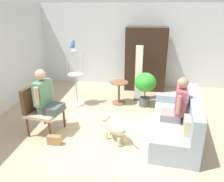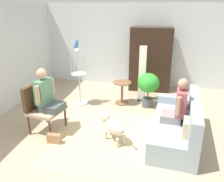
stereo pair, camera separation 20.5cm
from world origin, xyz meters
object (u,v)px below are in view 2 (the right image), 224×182
(bird_cage_stand, at_px, (79,77))
(armoire_cabinet, at_px, (150,59))
(round_end_table, at_px, (122,91))
(potted_plant, at_px, (148,85))
(dog, at_px, (113,126))
(armchair, at_px, (41,104))
(couch, at_px, (178,126))
(column_lamp, at_px, (142,74))
(person_on_armchair, at_px, (46,94))
(person_on_couch, at_px, (178,105))
(parrot, at_px, (77,44))
(handbag, at_px, (54,139))

(bird_cage_stand, distance_m, armoire_cabinet, 2.28)
(round_end_table, xyz_separation_m, potted_plant, (0.67, -0.06, 0.24))
(dog, relative_size, armoire_cabinet, 0.35)
(armchair, xyz_separation_m, bird_cage_stand, (0.34, 1.39, 0.17))
(couch, bearing_deg, column_lamp, 114.51)
(couch, distance_m, person_on_armchair, 2.61)
(person_on_couch, relative_size, potted_plant, 0.95)
(round_end_table, xyz_separation_m, dog, (0.12, -1.78, -0.02))
(person_on_armchair, height_order, potted_plant, person_on_armchair)
(column_lamp, bearing_deg, bird_cage_stand, -159.76)
(potted_plant, bearing_deg, parrot, -173.95)
(armchair, distance_m, parrot, 1.74)
(armchair, bearing_deg, bird_cage_stand, 76.27)
(armchair, height_order, round_end_table, armchair)
(couch, bearing_deg, armchair, -177.30)
(person_on_armchair, relative_size, parrot, 4.21)
(bird_cage_stand, relative_size, column_lamp, 1.00)
(column_lamp, bearing_deg, armchair, -133.91)
(armchair, height_order, column_lamp, column_lamp)
(round_end_table, bearing_deg, armchair, -130.73)
(column_lamp, xyz_separation_m, armoire_cabinet, (0.16, 0.93, 0.20))
(round_end_table, bearing_deg, person_on_armchair, -126.87)
(couch, bearing_deg, handbag, -165.90)
(person_on_armchair, distance_m, parrot, 1.61)
(couch, height_order, armchair, armchair)
(armchair, bearing_deg, round_end_table, 49.27)
(parrot, xyz_separation_m, handbag, (0.12, -1.83, -1.48))
(couch, relative_size, person_on_armchair, 2.24)
(couch, bearing_deg, potted_plant, 114.12)
(parrot, bearing_deg, person_on_armchair, -96.43)
(round_end_table, height_order, dog, round_end_table)
(couch, xyz_separation_m, person_on_armchair, (-2.55, -0.15, 0.50))
(dog, xyz_separation_m, handbag, (-1.08, -0.29, -0.23))
(armchair, distance_m, armoire_cabinet, 3.55)
(bird_cage_stand, bearing_deg, armchair, -103.73)
(parrot, bearing_deg, armchair, -103.02)
(bird_cage_stand, xyz_separation_m, parrot, (-0.02, 0.00, 0.82))
(dog, distance_m, armoire_cabinet, 3.13)
(armoire_cabinet, bearing_deg, person_on_couch, -77.30)
(armchair, distance_m, bird_cage_stand, 1.44)
(bird_cage_stand, distance_m, potted_plant, 1.75)
(column_lamp, bearing_deg, person_on_armchair, -130.97)
(couch, xyz_separation_m, parrot, (-2.39, 1.26, 1.26))
(armchair, height_order, armoire_cabinet, armoire_cabinet)
(bird_cage_stand, relative_size, potted_plant, 1.68)
(person_on_couch, xyz_separation_m, column_lamp, (-0.79, 1.85, -0.02))
(potted_plant, xyz_separation_m, handbag, (-1.62, -2.01, -0.49))
(person_on_couch, xyz_separation_m, bird_cage_stand, (-2.33, 1.28, 0.00))
(armchair, relative_size, handbag, 3.77)
(parrot, distance_m, armoire_cabinet, 2.37)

